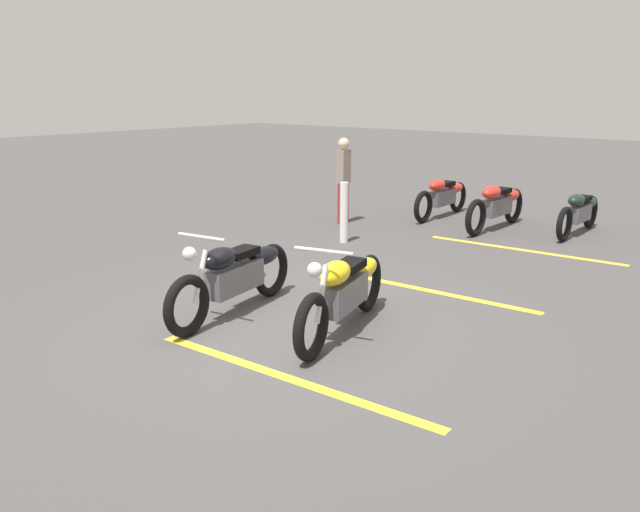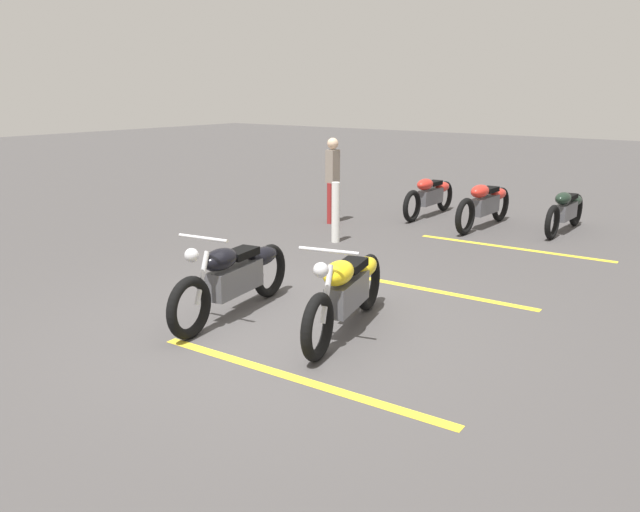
% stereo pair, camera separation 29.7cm
% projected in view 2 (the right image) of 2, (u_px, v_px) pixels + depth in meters
% --- Properties ---
extents(ground_plane, '(60.00, 60.00, 0.00)m').
position_uv_depth(ground_plane, '(278.00, 327.00, 6.98)').
color(ground_plane, '#474444').
extents(motorcycle_bright_foreground, '(2.18, 0.81, 1.04)m').
position_uv_depth(motorcycle_bright_foreground, '(347.00, 289.00, 6.79)').
color(motorcycle_bright_foreground, black).
rests_on(motorcycle_bright_foreground, ground).
extents(motorcycle_dark_foreground, '(2.22, 0.70, 1.04)m').
position_uv_depth(motorcycle_dark_foreground, '(235.00, 276.00, 7.29)').
color(motorcycle_dark_foreground, black).
rests_on(motorcycle_dark_foreground, ground).
extents(motorcycle_row_far_left, '(2.01, 0.25, 0.76)m').
position_uv_depth(motorcycle_row_far_left, '(566.00, 209.00, 11.53)').
color(motorcycle_row_far_left, black).
rests_on(motorcycle_row_far_left, ground).
extents(motorcycle_row_left, '(2.22, 0.29, 0.84)m').
position_uv_depth(motorcycle_row_left, '(486.00, 203.00, 11.91)').
color(motorcycle_row_left, black).
rests_on(motorcycle_row_left, ground).
extents(motorcycle_row_center, '(2.10, 0.27, 0.79)m').
position_uv_depth(motorcycle_row_center, '(431.00, 195.00, 12.98)').
color(motorcycle_row_center, black).
rests_on(motorcycle_row_center, ground).
extents(bystander_near_row, '(0.28, 0.21, 1.64)m').
position_uv_depth(bystander_near_row, '(333.00, 176.00, 12.16)').
color(bystander_near_row, maroon).
rests_on(bystander_near_row, ground).
extents(bollard_post, '(0.14, 0.14, 1.02)m').
position_uv_depth(bollard_post, '(336.00, 212.00, 10.72)').
color(bollard_post, white).
rests_on(bollard_post, ground).
extents(parking_stripe_near, '(0.28, 3.20, 0.01)m').
position_uv_depth(parking_stripe_near, '(295.00, 378.00, 5.76)').
color(parking_stripe_near, yellow).
rests_on(parking_stripe_near, ground).
extents(parking_stripe_mid, '(0.28, 3.20, 0.01)m').
position_uv_depth(parking_stripe_mid, '(417.00, 288.00, 8.37)').
color(parking_stripe_mid, yellow).
rests_on(parking_stripe_mid, ground).
extents(parking_stripe_far, '(0.28, 3.20, 0.01)m').
position_uv_depth(parking_stripe_far, '(513.00, 248.00, 10.44)').
color(parking_stripe_far, yellow).
rests_on(parking_stripe_far, ground).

